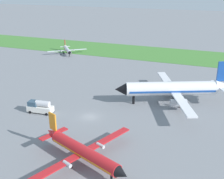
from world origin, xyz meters
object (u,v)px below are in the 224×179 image
(airplane_taxiing_turboprop, at_px, (67,50))
(fuel_truck_near_gate, at_px, (40,107))
(airplane_midfield_jet, at_px, (174,89))
(airplane_foreground_turboprop, at_px, (82,151))

(airplane_taxiing_turboprop, xyz_separation_m, fuel_truck_near_gate, (25.02, -57.21, -0.39))
(airplane_taxiing_turboprop, relative_size, fuel_truck_near_gate, 2.17)
(airplane_midfield_jet, relative_size, fuel_truck_near_gate, 4.53)
(airplane_foreground_turboprop, height_order, fuel_truck_near_gate, airplane_foreground_turboprop)
(airplane_midfield_jet, distance_m, fuel_truck_near_gate, 35.25)
(airplane_taxiing_turboprop, bearing_deg, fuel_truck_near_gate, -15.81)
(fuel_truck_near_gate, bearing_deg, airplane_foreground_turboprop, 135.98)
(airplane_foreground_turboprop, bearing_deg, fuel_truck_near_gate, 163.70)
(airplane_foreground_turboprop, xyz_separation_m, fuel_truck_near_gate, (-19.81, 15.36, -1.10))
(fuel_truck_near_gate, bearing_deg, airplane_midfield_jet, -154.79)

